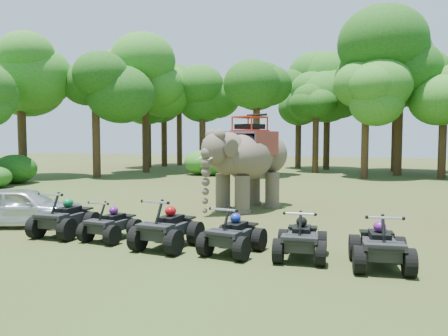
% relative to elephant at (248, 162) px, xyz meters
% --- Properties ---
extents(ground, '(110.00, 110.00, 0.00)m').
position_rel_elephant_xyz_m(ground, '(0.10, -4.44, -1.94)').
color(ground, '#47381E').
rests_on(ground, ground).
extents(elephant, '(3.69, 5.04, 3.88)m').
position_rel_elephant_xyz_m(elephant, '(0.00, 0.00, 0.00)').
color(elephant, brown).
rests_on(elephant, ground).
extents(parked_car, '(4.14, 2.84, 1.31)m').
position_rel_elephant_xyz_m(parked_car, '(-6.02, -5.83, -1.28)').
color(parked_car, silver).
rests_on(parked_car, ground).
extents(atv_0, '(1.36, 1.85, 1.35)m').
position_rel_elephant_xyz_m(atv_0, '(-3.82, -6.46, -1.26)').
color(atv_0, black).
rests_on(atv_0, ground).
extents(atv_1, '(1.29, 1.67, 1.16)m').
position_rel_elephant_xyz_m(atv_1, '(-2.19, -6.50, -1.36)').
color(atv_1, black).
rests_on(atv_1, ground).
extents(atv_2, '(1.47, 1.92, 1.35)m').
position_rel_elephant_xyz_m(atv_2, '(-0.25, -6.78, -1.27)').
color(atv_2, black).
rests_on(atv_2, ground).
extents(atv_3, '(1.43, 1.82, 1.24)m').
position_rel_elephant_xyz_m(atv_3, '(1.57, -6.73, -1.32)').
color(atv_3, black).
rests_on(atv_3, ground).
extents(atv_4, '(1.35, 1.75, 1.22)m').
position_rel_elephant_xyz_m(atv_4, '(3.27, -6.63, -1.33)').
color(atv_4, black).
rests_on(atv_4, ground).
extents(atv_5, '(1.48, 1.87, 1.28)m').
position_rel_elephant_xyz_m(atv_5, '(5.07, -6.80, -1.30)').
color(atv_5, black).
rests_on(atv_5, ground).
extents(tree_0, '(5.07, 5.07, 7.24)m').
position_rel_elephant_xyz_m(tree_0, '(0.10, 19.61, 1.68)').
color(tree_0, '#195114').
rests_on(tree_0, ground).
extents(tree_1, '(5.19, 5.19, 7.41)m').
position_rel_elephant_xyz_m(tree_1, '(4.10, 15.77, 1.77)').
color(tree_1, '#195114').
rests_on(tree_1, ground).
extents(tree_2, '(5.84, 5.84, 8.34)m').
position_rel_elephant_xyz_m(tree_2, '(9.32, 17.50, 2.23)').
color(tree_2, '#195114').
rests_on(tree_2, ground).
extents(tree_24, '(6.85, 6.85, 9.79)m').
position_rel_elephant_xyz_m(tree_24, '(-19.23, 7.81, 2.96)').
color(tree_24, '#195114').
rests_on(tree_24, ground).
extents(tree_25, '(6.28, 6.28, 8.98)m').
position_rel_elephant_xyz_m(tree_25, '(-14.42, 9.89, 2.55)').
color(tree_25, '#195114').
rests_on(tree_25, ground).
extents(tree_26, '(6.79, 6.79, 9.71)m').
position_rel_elephant_xyz_m(tree_26, '(-13.45, 15.39, 2.91)').
color(tree_26, '#195114').
rests_on(tree_26, ground).
extents(tree_27, '(6.16, 6.16, 8.80)m').
position_rel_elephant_xyz_m(tree_27, '(-9.43, 18.15, 2.46)').
color(tree_27, '#195114').
rests_on(tree_27, ground).
extents(tree_28, '(5.43, 5.43, 7.75)m').
position_rel_elephant_xyz_m(tree_28, '(-3.81, 15.33, 1.94)').
color(tree_28, '#195114').
rests_on(tree_28, ground).
extents(tree_29, '(7.63, 7.63, 10.90)m').
position_rel_elephant_xyz_m(tree_29, '(6.43, 19.04, 3.51)').
color(tree_29, '#195114').
rests_on(tree_29, ground).
extents(tree_30, '(6.65, 6.65, 9.51)m').
position_rel_elephant_xyz_m(tree_30, '(-15.44, 22.62, 2.81)').
color(tree_30, '#195114').
rests_on(tree_30, ground).
extents(tree_31, '(6.25, 6.25, 8.93)m').
position_rel_elephant_xyz_m(tree_31, '(-16.11, 20.56, 2.53)').
color(tree_31, '#195114').
rests_on(tree_31, ground).
extents(tree_35, '(6.54, 6.54, 9.35)m').
position_rel_elephant_xyz_m(tree_35, '(0.56, 23.53, 2.74)').
color(tree_35, '#195114').
rests_on(tree_35, ground).
extents(tree_37, '(7.44, 7.44, 10.63)m').
position_rel_elephant_xyz_m(tree_37, '(6.38, 23.18, 3.38)').
color(tree_37, '#195114').
rests_on(tree_37, ground).
extents(tree_38, '(6.23, 6.23, 8.90)m').
position_rel_elephant_xyz_m(tree_38, '(-14.82, 24.90, 2.51)').
color(tree_38, '#195114').
rests_on(tree_38, ground).
extents(tree_39, '(5.97, 5.97, 8.52)m').
position_rel_elephant_xyz_m(tree_39, '(-2.16, 24.37, 2.32)').
color(tree_39, '#195114').
rests_on(tree_39, ground).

